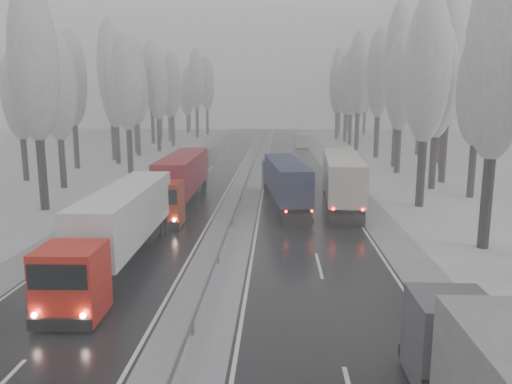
# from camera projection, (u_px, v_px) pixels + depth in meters

# --- Properties ---
(carriageway_right) EXTENTS (7.50, 200.00, 0.03)m
(carriageway_right) POSITION_uv_depth(u_px,v_px,m) (302.00, 198.00, 43.54)
(carriageway_right) COLOR black
(carriageway_right) RESTS_ON ground
(carriageway_left) EXTENTS (7.50, 200.00, 0.03)m
(carriageway_left) POSITION_uv_depth(u_px,v_px,m) (183.00, 197.00, 43.99)
(carriageway_left) COLOR black
(carriageway_left) RESTS_ON ground
(median_slush) EXTENTS (3.00, 200.00, 0.04)m
(median_slush) POSITION_uv_depth(u_px,v_px,m) (242.00, 197.00, 43.77)
(median_slush) COLOR #9FA2A7
(median_slush) RESTS_ON ground
(shoulder_right) EXTENTS (2.40, 200.00, 0.04)m
(shoulder_right) POSITION_uv_depth(u_px,v_px,m) (359.00, 198.00, 43.33)
(shoulder_right) COLOR #9FA2A7
(shoulder_right) RESTS_ON ground
(shoulder_left) EXTENTS (2.40, 200.00, 0.04)m
(shoulder_left) POSITION_uv_depth(u_px,v_px,m) (128.00, 196.00, 44.20)
(shoulder_left) COLOR #9FA2A7
(shoulder_left) RESTS_ON ground
(median_guardrail) EXTENTS (0.12, 200.00, 0.76)m
(median_guardrail) POSITION_uv_depth(u_px,v_px,m) (242.00, 191.00, 43.65)
(median_guardrail) COLOR slate
(median_guardrail) RESTS_ON ground
(tree_16) EXTENTS (3.60, 3.60, 16.53)m
(tree_16) POSITION_uv_depth(u_px,v_px,m) (499.00, 59.00, 27.09)
(tree_16) COLOR black
(tree_16) RESTS_ON ground
(tree_18) EXTENTS (3.60, 3.60, 16.58)m
(tree_18) POSITION_uv_depth(u_px,v_px,m) (427.00, 70.00, 38.27)
(tree_18) COLOR black
(tree_18) RESTS_ON ground
(tree_19) EXTENTS (3.60, 3.60, 14.57)m
(tree_19) POSITION_uv_depth(u_px,v_px,m) (478.00, 88.00, 42.20)
(tree_19) COLOR black
(tree_19) RESTS_ON ground
(tree_20) EXTENTS (3.60, 3.60, 15.71)m
(tree_20) POSITION_uv_depth(u_px,v_px,m) (438.00, 81.00, 46.22)
(tree_20) COLOR black
(tree_20) RESTS_ON ground
(tree_21) EXTENTS (3.60, 3.60, 18.62)m
(tree_21) POSITION_uv_depth(u_px,v_px,m) (449.00, 63.00, 49.71)
(tree_21) COLOR black
(tree_21) RESTS_ON ground
(tree_22) EXTENTS (3.60, 3.60, 15.86)m
(tree_22) POSITION_uv_depth(u_px,v_px,m) (401.00, 83.00, 56.48)
(tree_22) COLOR black
(tree_22) RESTS_ON ground
(tree_23) EXTENTS (3.60, 3.60, 13.55)m
(tree_23) POSITION_uv_depth(u_px,v_px,m) (445.00, 97.00, 60.41)
(tree_23) COLOR black
(tree_23) RESTS_ON ground
(tree_24) EXTENTS (3.60, 3.60, 20.49)m
(tree_24) POSITION_uv_depth(u_px,v_px,m) (399.00, 60.00, 61.22)
(tree_24) COLOR black
(tree_24) RESTS_ON ground
(tree_25) EXTENTS (3.60, 3.60, 19.44)m
(tree_25) POSITION_uv_depth(u_px,v_px,m) (445.00, 68.00, 64.98)
(tree_25) COLOR black
(tree_25) RESTS_ON ground
(tree_26) EXTENTS (3.60, 3.60, 18.78)m
(tree_26) POSITION_uv_depth(u_px,v_px,m) (379.00, 74.00, 71.50)
(tree_26) COLOR black
(tree_26) RESTS_ON ground
(tree_27) EXTENTS (3.60, 3.60, 17.62)m
(tree_27) POSITION_uv_depth(u_px,v_px,m) (422.00, 80.00, 75.26)
(tree_27) COLOR black
(tree_27) RESTS_ON ground
(tree_28) EXTENTS (3.60, 3.60, 19.62)m
(tree_28) POSITION_uv_depth(u_px,v_px,m) (359.00, 73.00, 81.95)
(tree_28) COLOR black
(tree_28) RESTS_ON ground
(tree_29) EXTENTS (3.60, 3.60, 18.11)m
(tree_29) POSITION_uv_depth(u_px,v_px,m) (398.00, 80.00, 85.74)
(tree_29) COLOR black
(tree_29) RESTS_ON ground
(tree_30) EXTENTS (3.60, 3.60, 17.86)m
(tree_30) POSITION_uv_depth(u_px,v_px,m) (352.00, 82.00, 91.72)
(tree_30) COLOR black
(tree_30) RESTS_ON ground
(tree_31) EXTENTS (3.60, 3.60, 18.58)m
(tree_31) POSITION_uv_depth(u_px,v_px,m) (380.00, 81.00, 95.31)
(tree_31) COLOR black
(tree_31) RESTS_ON ground
(tree_32) EXTENTS (3.60, 3.60, 17.33)m
(tree_32) POSITION_uv_depth(u_px,v_px,m) (346.00, 85.00, 99.15)
(tree_32) COLOR black
(tree_32) RESTS_ON ground
(tree_33) EXTENTS (3.60, 3.60, 14.33)m
(tree_33) POSITION_uv_depth(u_px,v_px,m) (359.00, 95.00, 103.30)
(tree_33) COLOR black
(tree_33) RESTS_ON ground
(tree_34) EXTENTS (3.60, 3.60, 17.63)m
(tree_34) POSITION_uv_depth(u_px,v_px,m) (338.00, 85.00, 106.13)
(tree_34) COLOR black
(tree_34) RESTS_ON ground
(tree_35) EXTENTS (3.60, 3.60, 18.25)m
(tree_35) POSITION_uv_depth(u_px,v_px,m) (378.00, 84.00, 109.60)
(tree_35) COLOR black
(tree_35) RESTS_ON ground
(tree_36) EXTENTS (3.60, 3.60, 20.23)m
(tree_36) POSITION_uv_depth(u_px,v_px,m) (339.00, 79.00, 115.44)
(tree_36) COLOR black
(tree_36) RESTS_ON ground
(tree_37) EXTENTS (3.60, 3.60, 16.37)m
(tree_37) POSITION_uv_depth(u_px,v_px,m) (365.00, 90.00, 119.52)
(tree_37) COLOR black
(tree_37) RESTS_ON ground
(tree_38) EXTENTS (3.60, 3.60, 17.97)m
(tree_38) POSITION_uv_depth(u_px,v_px,m) (340.00, 87.00, 126.01)
(tree_38) COLOR black
(tree_38) RESTS_ON ground
(tree_39) EXTENTS (3.60, 3.60, 16.19)m
(tree_39) POSITION_uv_depth(u_px,v_px,m) (349.00, 91.00, 130.02)
(tree_39) COLOR black
(tree_39) RESTS_ON ground
(tree_58) EXTENTS (3.60, 3.60, 17.21)m
(tree_58) POSITION_uv_depth(u_px,v_px,m) (34.00, 64.00, 37.04)
(tree_58) COLOR black
(tree_58) RESTS_ON ground
(tree_60) EXTENTS (3.60, 3.60, 14.84)m
(tree_60) POSITION_uv_depth(u_px,v_px,m) (57.00, 87.00, 46.89)
(tree_60) COLOR black
(tree_60) RESTS_ON ground
(tree_61) EXTENTS (3.60, 3.60, 13.95)m
(tree_61) POSITION_uv_depth(u_px,v_px,m) (19.00, 94.00, 51.17)
(tree_61) COLOR black
(tree_61) RESTS_ON ground
(tree_62) EXTENTS (3.60, 3.60, 16.04)m
(tree_62) POSITION_uv_depth(u_px,v_px,m) (127.00, 82.00, 55.94)
(tree_62) COLOR black
(tree_62) RESTS_ON ground
(tree_63) EXTENTS (3.60, 3.60, 16.88)m
(tree_63) POSITION_uv_depth(u_px,v_px,m) (72.00, 79.00, 60.11)
(tree_63) COLOR black
(tree_63) RESTS_ON ground
(tree_64) EXTENTS (3.60, 3.60, 15.42)m
(tree_64) POSITION_uv_depth(u_px,v_px,m) (115.00, 88.00, 65.02)
(tree_64) COLOR black
(tree_64) RESTS_ON ground
(tree_65) EXTENTS (3.60, 3.60, 19.48)m
(tree_65) POSITION_uv_depth(u_px,v_px,m) (110.00, 69.00, 68.55)
(tree_65) COLOR black
(tree_65) RESTS_ON ground
(tree_66) EXTENTS (3.60, 3.60, 15.23)m
(tree_66) POSITION_uv_depth(u_px,v_px,m) (136.00, 90.00, 74.50)
(tree_66) COLOR black
(tree_66) RESTS_ON ground
(tree_67) EXTENTS (3.60, 3.60, 17.09)m
(tree_67) POSITION_uv_depth(u_px,v_px,m) (134.00, 83.00, 78.27)
(tree_67) COLOR black
(tree_67) RESTS_ON ground
(tree_68) EXTENTS (3.60, 3.60, 16.65)m
(tree_68) POSITION_uv_depth(u_px,v_px,m) (157.00, 85.00, 80.91)
(tree_68) COLOR black
(tree_68) RESTS_ON ground
(tree_69) EXTENTS (3.60, 3.60, 19.35)m
(tree_69) POSITION_uv_depth(u_px,v_px,m) (134.00, 75.00, 84.73)
(tree_69) COLOR black
(tree_69) RESTS_ON ground
(tree_70) EXTENTS (3.60, 3.60, 17.09)m
(tree_70) POSITION_uv_depth(u_px,v_px,m) (172.00, 85.00, 90.74)
(tree_70) COLOR black
(tree_70) RESTS_ON ground
(tree_71) EXTENTS (3.60, 3.60, 19.61)m
(tree_71) POSITION_uv_depth(u_px,v_px,m) (151.00, 77.00, 94.58)
(tree_71) COLOR black
(tree_71) RESTS_ON ground
(tree_72) EXTENTS (3.60, 3.60, 15.11)m
(tree_72) POSITION_uv_depth(u_px,v_px,m) (169.00, 93.00, 100.26)
(tree_72) COLOR black
(tree_72) RESTS_ON ground
(tree_73) EXTENTS (3.60, 3.60, 17.22)m
(tree_73) POSITION_uv_depth(u_px,v_px,m) (159.00, 86.00, 104.07)
(tree_73) COLOR black
(tree_73) RESTS_ON ground
(tree_74) EXTENTS (3.60, 3.60, 19.68)m
(tree_74) POSITION_uv_depth(u_px,v_px,m) (196.00, 80.00, 110.16)
(tree_74) COLOR black
(tree_74) RESTS_ON ground
(tree_75) EXTENTS (3.60, 3.60, 18.60)m
(tree_75) POSITION_uv_depth(u_px,v_px,m) (160.00, 84.00, 114.61)
(tree_75) COLOR black
(tree_75) RESTS_ON ground
(tree_76) EXTENTS (3.60, 3.60, 18.55)m
(tree_76) POSITION_uv_depth(u_px,v_px,m) (207.00, 84.00, 119.47)
(tree_76) COLOR black
(tree_76) RESTS_ON ground
(tree_77) EXTENTS (3.60, 3.60, 14.32)m
(tree_77) POSITION_uv_depth(u_px,v_px,m) (187.00, 96.00, 124.14)
(tree_77) COLOR black
(tree_77) RESTS_ON ground
(tree_78) EXTENTS (3.60, 3.60, 19.55)m
(tree_78) POSITION_uv_depth(u_px,v_px,m) (197.00, 83.00, 125.98)
(tree_78) COLOR black
(tree_78) RESTS_ON ground
(tree_79) EXTENTS (3.60, 3.60, 17.07)m
(tree_79) POSITION_uv_depth(u_px,v_px,m) (189.00, 89.00, 130.32)
(tree_79) COLOR black
(tree_79) RESTS_ON ground
(truck_blue_box) EXTENTS (3.95, 14.65, 3.73)m
(truck_blue_box) POSITION_uv_depth(u_px,v_px,m) (284.00, 179.00, 40.30)
(truck_blue_box) COLOR #1E1E4B
(truck_blue_box) RESTS_ON ground
(truck_cream_box) EXTENTS (3.55, 16.32, 4.16)m
(truck_cream_box) POSITION_uv_depth(u_px,v_px,m) (341.00, 176.00, 40.12)
(truck_cream_box) COLOR #AEA89A
(truck_cream_box) RESTS_ON ground
(box_truck_distant) EXTENTS (2.14, 6.68, 2.48)m
(box_truck_distant) POSITION_uv_depth(u_px,v_px,m) (302.00, 140.00, 88.79)
(box_truck_distant) COLOR #AEB0B5
(box_truck_distant) RESTS_ON ground
(truck_red_white) EXTENTS (2.68, 15.13, 3.87)m
(truck_red_white) POSITION_uv_depth(u_px,v_px,m) (121.00, 222.00, 25.72)
(truck_red_white) COLOR red
(truck_red_white) RESTS_ON ground
(truck_red_red) EXTENTS (2.76, 15.73, 4.02)m
(truck_red_red) POSITION_uv_depth(u_px,v_px,m) (181.00, 177.00, 39.86)
(truck_red_red) COLOR #A12109
(truck_red_red) RESTS_ON ground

